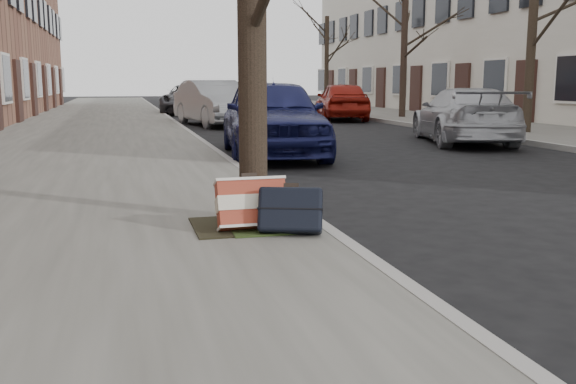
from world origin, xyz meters
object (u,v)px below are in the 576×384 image
object	(u,v)px
car_near_front	(272,117)
car_near_mid	(215,103)
suitcase_red	(252,204)
suitcase_navy	(290,210)

from	to	relation	value
car_near_front	car_near_mid	size ratio (longest dim) A/B	1.00
car_near_front	car_near_mid	xyz separation A→B (m)	(0.16, 8.79, -0.02)
suitcase_red	car_near_front	size ratio (longest dim) A/B	0.14
suitcase_navy	car_near_mid	size ratio (longest dim) A/B	0.12
suitcase_navy	car_near_mid	xyz separation A→B (m)	(1.61, 15.62, 0.40)
suitcase_red	car_near_mid	size ratio (longest dim) A/B	0.14
suitcase_navy	car_near_front	size ratio (longest dim) A/B	0.12
suitcase_navy	car_near_front	bearing A→B (deg)	97.21
suitcase_navy	car_near_front	xyz separation A→B (m)	(1.45, 6.82, 0.42)
suitcase_red	car_near_front	world-z (taller)	car_near_front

